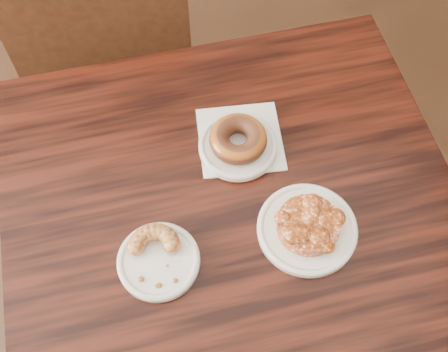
{
  "coord_description": "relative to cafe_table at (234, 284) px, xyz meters",
  "views": [
    {
      "loc": [
        0.19,
        -0.32,
        1.67
      ],
      "look_at": [
        0.22,
        0.17,
        0.8
      ],
      "focal_mm": 45.0,
      "sensor_mm": 36.0,
      "label": 1
    }
  ],
  "objects": [
    {
      "name": "napkin",
      "position": [
        0.02,
        0.17,
        0.38
      ],
      "size": [
        0.17,
        0.17,
        0.0
      ],
      "primitive_type": "cube",
      "rotation": [
        0.0,
        0.0,
        0.05
      ],
      "color": "silver",
      "rests_on": "cafe_table"
    },
    {
      "name": "plate_cruller",
      "position": [
        -0.14,
        -0.08,
        0.38
      ],
      "size": [
        0.14,
        0.14,
        0.01
      ],
      "primitive_type": "cylinder",
      "color": "white",
      "rests_on": "cafe_table"
    },
    {
      "name": "plate_fritter",
      "position": [
        0.12,
        -0.03,
        0.38
      ],
      "size": [
        0.18,
        0.18,
        0.01
      ],
      "primitive_type": "cylinder",
      "color": "white",
      "rests_on": "cafe_table"
    },
    {
      "name": "plate_donut",
      "position": [
        0.01,
        0.15,
        0.39
      ],
      "size": [
        0.15,
        0.15,
        0.01
      ],
      "primitive_type": "cylinder",
      "color": "silver",
      "rests_on": "napkin"
    },
    {
      "name": "apple_fritter",
      "position": [
        0.12,
        -0.03,
        0.41
      ],
      "size": [
        0.15,
        0.15,
        0.04
      ],
      "primitive_type": null,
      "color": "#4B1E08",
      "rests_on": "plate_fritter"
    },
    {
      "name": "chair_far",
      "position": [
        -0.29,
        0.69,
        0.08
      ],
      "size": [
        0.49,
        0.49,
        0.9
      ],
      "primitive_type": null,
      "rotation": [
        0.0,
        0.0,
        3.22
      ],
      "color": "black",
      "rests_on": "floor"
    },
    {
      "name": "glazed_donut",
      "position": [
        0.01,
        0.15,
        0.41
      ],
      "size": [
        0.11,
        0.11,
        0.04
      ],
      "primitive_type": "torus",
      "color": "brown",
      "rests_on": "plate_donut"
    },
    {
      "name": "cruller_fragment",
      "position": [
        -0.14,
        -0.08,
        0.4
      ],
      "size": [
        0.1,
        0.1,
        0.03
      ],
      "primitive_type": null,
      "color": "#602A13",
      "rests_on": "plate_cruller"
    },
    {
      "name": "cafe_table",
      "position": [
        0.0,
        0.0,
        0.0
      ],
      "size": [
        0.97,
        0.97,
        0.75
      ],
      "primitive_type": "cube",
      "rotation": [
        0.0,
        0.0,
        0.17
      ],
      "color": "black",
      "rests_on": "floor"
    }
  ]
}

